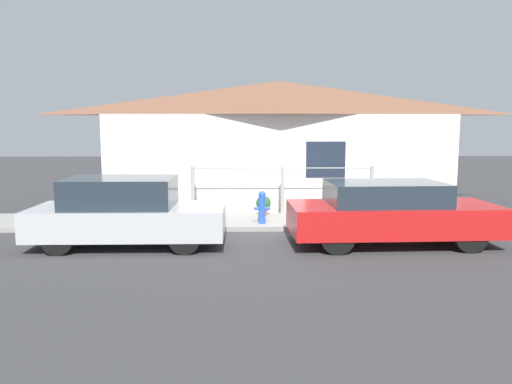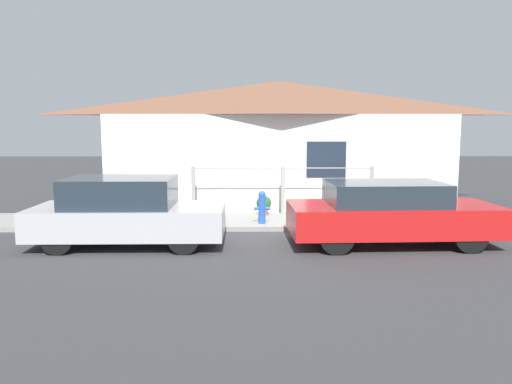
{
  "view_description": "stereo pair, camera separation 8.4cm",
  "coord_description": "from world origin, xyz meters",
  "px_view_note": "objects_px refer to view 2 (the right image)",
  "views": [
    {
      "loc": [
        -0.97,
        -11.45,
        2.44
      ],
      "look_at": [
        -0.74,
        0.3,
        0.9
      ],
      "focal_mm": 35.0,
      "sensor_mm": 36.0,
      "label": 1
    },
    {
      "loc": [
        -0.89,
        -11.46,
        2.44
      ],
      "look_at": [
        -0.74,
        0.3,
        0.9
      ],
      "focal_mm": 35.0,
      "sensor_mm": 36.0,
      "label": 2
    }
  ],
  "objects_px": {
    "car_right": "(390,213)",
    "fire_hydrant": "(262,207)",
    "potted_plant_near_hydrant": "(264,204)",
    "car_left": "(127,212)"
  },
  "relations": [
    {
      "from": "car_left",
      "to": "potted_plant_near_hydrant",
      "type": "height_order",
      "value": "car_left"
    },
    {
      "from": "car_right",
      "to": "fire_hydrant",
      "type": "distance_m",
      "value": 3.15
    },
    {
      "from": "car_right",
      "to": "potted_plant_near_hydrant",
      "type": "distance_m",
      "value": 3.88
    },
    {
      "from": "car_right",
      "to": "fire_hydrant",
      "type": "relative_size",
      "value": 5.4
    },
    {
      "from": "potted_plant_near_hydrant",
      "to": "fire_hydrant",
      "type": "bearing_deg",
      "value": -93.65
    },
    {
      "from": "car_left",
      "to": "car_right",
      "type": "height_order",
      "value": "car_left"
    },
    {
      "from": "car_left",
      "to": "potted_plant_near_hydrant",
      "type": "distance_m",
      "value": 4.13
    },
    {
      "from": "car_right",
      "to": "potted_plant_near_hydrant",
      "type": "bearing_deg",
      "value": 128.9
    },
    {
      "from": "fire_hydrant",
      "to": "potted_plant_near_hydrant",
      "type": "distance_m",
      "value": 1.19
    },
    {
      "from": "fire_hydrant",
      "to": "car_right",
      "type": "bearing_deg",
      "value": -33.7
    }
  ]
}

